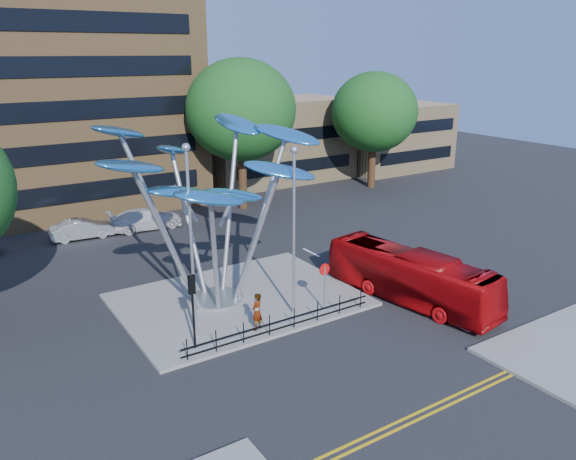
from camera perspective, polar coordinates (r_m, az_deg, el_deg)
ground at (r=25.76m, az=3.38°, el=-11.44°), size 120.00×120.00×0.00m
traffic_island at (r=29.80m, az=-5.06°, el=-7.07°), size 12.00×9.00×0.15m
double_yellow_near at (r=21.97m, az=13.10°, el=-17.60°), size 40.00×0.12×0.01m
double_yellow_far at (r=21.81m, az=13.69°, el=-17.94°), size 40.00×0.12×0.01m
brick_tower at (r=50.64m, az=-25.90°, el=18.87°), size 25.00×15.00×30.00m
low_building_near at (r=56.98m, az=-1.40°, el=9.12°), size 15.00×8.00×8.00m
low_building_far at (r=63.94m, az=10.48°, el=9.33°), size 12.00×8.00×7.00m
tree_right at (r=45.64m, az=-4.81°, el=12.02°), size 8.80×8.80×12.11m
tree_far at (r=53.74m, az=8.76°, el=11.74°), size 8.00×8.00×10.81m
leaf_sculpture at (r=27.79m, az=-8.06°, el=5.79°), size 12.72×9.54×9.51m
street_lamp_left at (r=24.40m, az=-9.89°, el=0.33°), size 0.36×0.36×8.80m
street_lamp_right at (r=26.31m, az=0.61°, el=1.29°), size 0.36×0.36×8.30m
traffic_light_island at (r=24.32m, az=-9.69°, el=-6.63°), size 0.28×0.18×3.42m
no_entry_sign_island at (r=27.85m, az=3.72°, el=-4.95°), size 0.60×0.10×2.45m
pedestrian_railing_front at (r=26.23m, az=-0.61°, el=-9.47°), size 10.00×0.06×1.00m
red_bus at (r=29.95m, az=12.34°, el=-4.62°), size 3.73×10.02×2.73m
pedestrian at (r=26.22m, az=-3.18°, el=-8.28°), size 0.79×0.69×1.81m
parked_car_mid at (r=41.62m, az=-20.17°, el=0.09°), size 4.35×1.76×1.40m
parked_car_right at (r=42.51m, az=-14.24°, el=1.10°), size 5.36×2.35×1.53m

